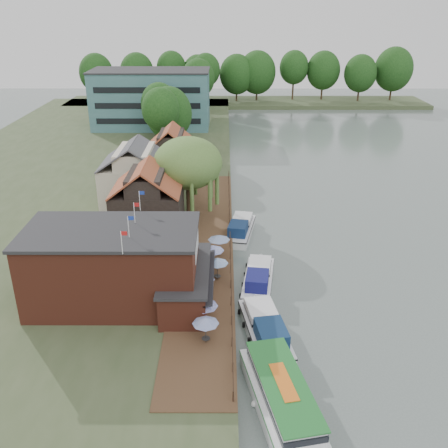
{
  "coord_description": "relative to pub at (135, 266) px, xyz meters",
  "views": [
    {
      "loc": [
        -5.89,
        -40.59,
        26.46
      ],
      "look_at": [
        -6.0,
        12.0,
        3.0
      ],
      "focal_mm": 40.0,
      "sensor_mm": 36.0,
      "label": 1
    }
  ],
  "objects": [
    {
      "name": "umbrella_1",
      "position": [
        6.37,
        -3.89,
        -2.36
      ],
      "size": [
        2.35,
        2.35,
        2.38
      ],
      "primitive_type": null,
      "color": "navy",
      "rests_on": "quay_deck"
    },
    {
      "name": "cottage_b",
      "position": [
        -4.0,
        25.0,
        0.6
      ],
      "size": [
        9.6,
        8.6,
        8.5
      ],
      "primitive_type": null,
      "color": "beige",
      "rests_on": "land_bank"
    },
    {
      "name": "cruiser_1",
      "position": [
        11.49,
        4.21,
        -3.47
      ],
      "size": [
        4.46,
        10.09,
        2.36
      ],
      "primitive_type": null,
      "rotation": [
        0.0,
        0.0,
        -0.14
      ],
      "color": "white",
      "rests_on": "ground"
    },
    {
      "name": "willow",
      "position": [
        3.5,
        20.0,
        1.56
      ],
      "size": [
        8.6,
        8.6,
        10.43
      ],
      "primitive_type": null,
      "color": "#476B2D",
      "rests_on": "land_bank"
    },
    {
      "name": "quay_deck",
      "position": [
        6.0,
        11.0,
        -3.6
      ],
      "size": [
        6.0,
        50.0,
        0.1
      ],
      "primitive_type": "cube",
      "color": "#47301E",
      "rests_on": "land_bank"
    },
    {
      "name": "cottage_a",
      "position": [
        -1.0,
        15.0,
        0.6
      ],
      "size": [
        8.6,
        7.6,
        8.5
      ],
      "primitive_type": null,
      "color": "black",
      "rests_on": "land_bank"
    },
    {
      "name": "bank_tree_3",
      "position": [
        -0.72,
        79.14,
        2.15
      ],
      "size": [
        7.5,
        7.5,
        11.61
      ],
      "primitive_type": null,
      "color": "#143811",
      "rests_on": "land_bank"
    },
    {
      "name": "cottage_c",
      "position": [
        0.0,
        34.0,
        0.6
      ],
      "size": [
        7.6,
        7.6,
        8.5
      ],
      "primitive_type": null,
      "color": "black",
      "rests_on": "land_bank"
    },
    {
      "name": "bank_tree_2",
      "position": [
        -4.98,
        60.42,
        1.94
      ],
      "size": [
        7.21,
        7.21,
        11.17
      ],
      "primitive_type": null,
      "color": "#143811",
      "rests_on": "land_bank"
    },
    {
      "name": "bank_tree_4",
      "position": [
        1.54,
        85.12,
        2.96
      ],
      "size": [
        8.09,
        8.09,
        13.23
      ],
      "primitive_type": null,
      "color": "#143811",
      "rests_on": "land_bank"
    },
    {
      "name": "umbrella_0",
      "position": [
        6.57,
        -6.39,
        -2.36
      ],
      "size": [
        2.19,
        2.19,
        2.38
      ],
      "primitive_type": null,
      "color": "navy",
      "rests_on": "quay_deck"
    },
    {
      "name": "hotel_block",
      "position": [
        -8.0,
        71.0,
        2.5
      ],
      "size": [
        25.4,
        12.4,
        12.3
      ],
      "primitive_type": null,
      "color": "#38666B",
      "rests_on": "land_bank"
    },
    {
      "name": "cruiser_2",
      "position": [
        10.01,
        16.32,
        -3.49
      ],
      "size": [
        4.83,
        10.04,
        2.32
      ],
      "primitive_type": null,
      "rotation": [
        0.0,
        0.0,
        -0.19
      ],
      "color": "silver",
      "rests_on": "ground"
    },
    {
      "name": "cruiser_0",
      "position": [
        11.56,
        -4.34,
        -3.39
      ],
      "size": [
        5.02,
        10.76,
        2.53
      ],
      "primitive_type": null,
      "rotation": [
        0.0,
        0.0,
        0.17
      ],
      "color": "silver",
      "rests_on": "ground"
    },
    {
      "name": "bank_tree_5",
      "position": [
        3.05,
        96.27,
        3.09
      ],
      "size": [
        7.51,
        7.51,
        13.48
      ],
      "primitive_type": null,
      "color": "#143811",
      "rests_on": "land_bank"
    },
    {
      "name": "ground",
      "position": [
        14.0,
        1.0,
        -4.65
      ],
      "size": [
        260.0,
        260.0,
        0.0
      ],
      "primitive_type": "plane",
      "color": "#53605D",
      "rests_on": "ground"
    },
    {
      "name": "umbrella_3",
      "position": [
        7.35,
        3.69,
        -2.36
      ],
      "size": [
        2.22,
        2.22,
        2.38
      ],
      "primitive_type": null,
      "color": "#1B4F98",
      "rests_on": "quay_deck"
    },
    {
      "name": "swan",
      "position": [
        10.2,
        -12.3,
        -4.43
      ],
      "size": [
        0.44,
        0.44,
        0.44
      ],
      "primitive_type": "sphere",
      "color": "white",
      "rests_on": "ground"
    },
    {
      "name": "quay_rail",
      "position": [
        8.7,
        11.5,
        -3.15
      ],
      "size": [
        0.2,
        49.0,
        1.0
      ],
      "primitive_type": null,
      "color": "black",
      "rests_on": "land_bank"
    },
    {
      "name": "bank_tree_1",
      "position": [
        -1.95,
        49.92,
        2.35
      ],
      "size": [
        8.28,
        8.28,
        12.0
      ],
      "primitive_type": null,
      "color": "#143811",
      "rests_on": "land_bank"
    },
    {
      "name": "tour_boat",
      "position": [
        12.26,
        -13.55,
        -3.23
      ],
      "size": [
        6.17,
        13.49,
        2.84
      ],
      "primitive_type": null,
      "rotation": [
        0.0,
        0.0,
        0.2
      ],
      "color": "silver",
      "rests_on": "ground"
    },
    {
      "name": "umbrella_2",
      "position": [
        6.17,
        0.49,
        -2.36
      ],
      "size": [
        2.03,
        2.03,
        2.38
      ],
      "primitive_type": null,
      "color": "navy",
      "rests_on": "quay_deck"
    },
    {
      "name": "land_bank",
      "position": [
        -16.0,
        36.0,
        -4.15
      ],
      "size": [
        50.0,
        140.0,
        1.0
      ],
      "primitive_type": "cube",
      "color": "#384728",
      "rests_on": "ground"
    },
    {
      "name": "umbrella_4",
      "position": [
        6.82,
        6.44,
        -2.36
      ],
      "size": [
        2.43,
        2.43,
        2.38
      ],
      "primitive_type": null,
      "color": "navy",
      "rests_on": "quay_deck"
    },
    {
      "name": "pub",
      "position": [
        0.0,
        0.0,
        0.0
      ],
      "size": [
        20.0,
        11.0,
        7.3
      ],
      "primitive_type": null,
      "color": "maroon",
      "rests_on": "land_bank"
    },
    {
      "name": "bank_tree_0",
      "position": [
        -2.71,
        44.53,
        2.69
      ],
      "size": [
        6.35,
        6.35,
        12.67
      ],
      "primitive_type": null,
      "color": "#143811",
      "rests_on": "land_bank"
    },
    {
      "name": "umbrella_5",
      "position": [
        7.46,
        9.0,
        -2.36
      ],
      "size": [
        2.41,
        2.41,
        2.38
      ],
      "primitive_type": null,
      "color": "navy",
      "rests_on": "quay_deck"
    }
  ]
}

